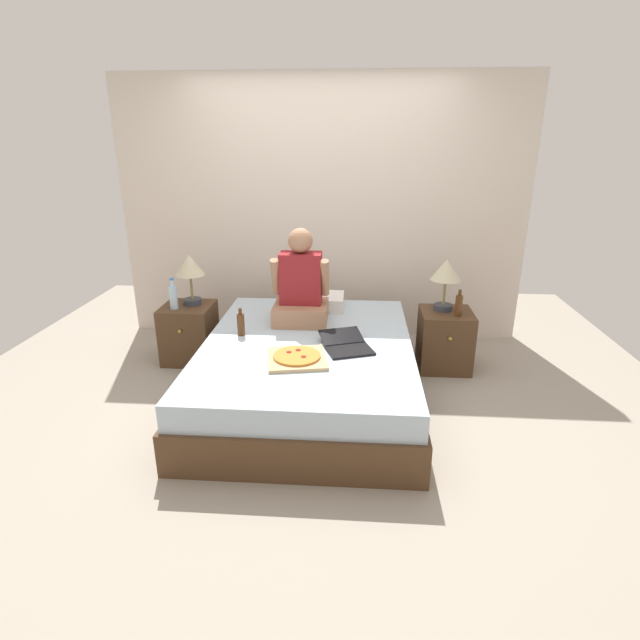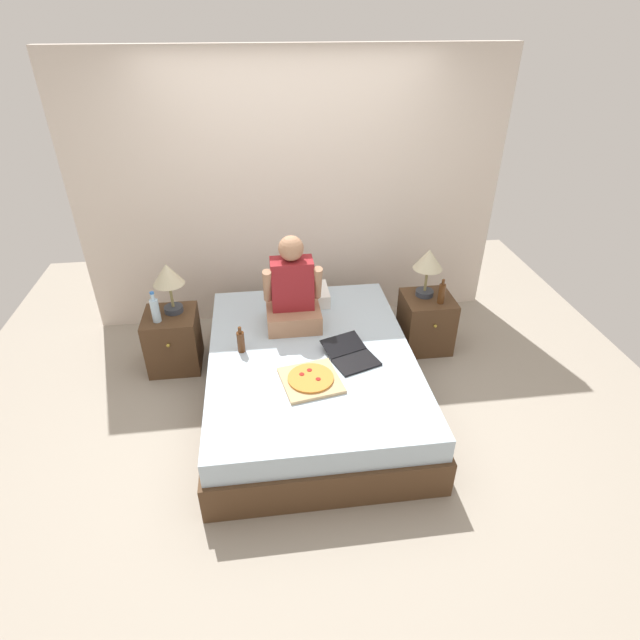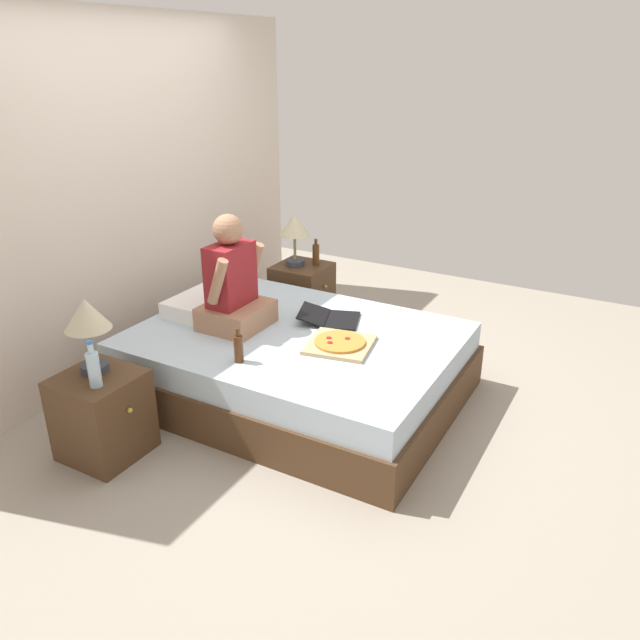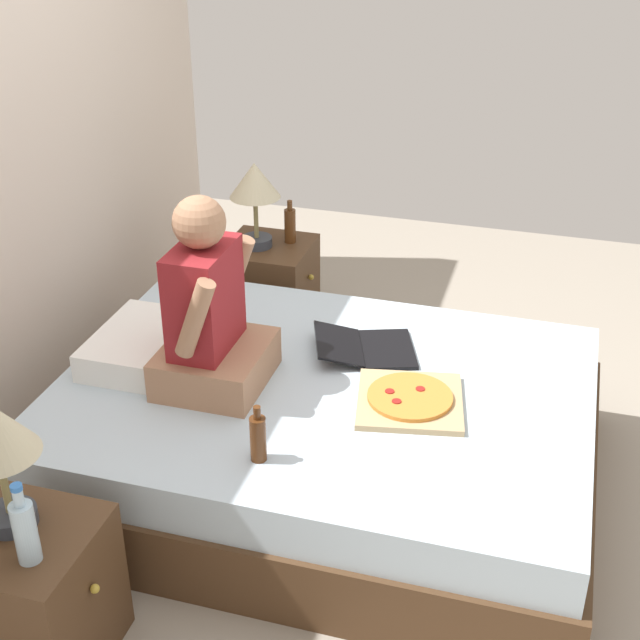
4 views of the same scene
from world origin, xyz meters
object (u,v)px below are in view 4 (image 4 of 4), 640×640
object	(u,v)px
lamp_on_right_nightstand	(255,186)
person_seated	(209,317)
nightstand_right	(269,289)
beer_bottle	(290,225)
laptop	(371,348)
pizza_box	(410,400)
water_bottle	(25,530)
bed	(324,434)
beer_bottle_on_bed	(258,438)
nightstand_left	(33,597)

from	to	relation	value
lamp_on_right_nightstand	person_seated	xyz separation A→B (m)	(-1.21, -0.25, -0.08)
nightstand_right	lamp_on_right_nightstand	world-z (taller)	lamp_on_right_nightstand
person_seated	beer_bottle	bearing A→B (deg)	4.45
laptop	lamp_on_right_nightstand	bearing A→B (deg)	44.68
pizza_box	water_bottle	bearing A→B (deg)	142.75
bed	pizza_box	bearing A→B (deg)	-96.67
beer_bottle	person_seated	xyz separation A→B (m)	(-1.31, -0.10, 0.15)
nightstand_right	water_bottle	bearing A→B (deg)	-177.83
beer_bottle	beer_bottle_on_bed	size ratio (longest dim) A/B	1.05
beer_bottle	person_seated	distance (m)	1.33
bed	nightstand_right	distance (m)	1.31
person_seated	pizza_box	world-z (taller)	person_seated
beer_bottle	laptop	xyz separation A→B (m)	(-0.92, -0.66, -0.12)
bed	laptop	size ratio (longest dim) A/B	4.33
beer_bottle_on_bed	pizza_box	bearing A→B (deg)	-41.94
beer_bottle	person_seated	world-z (taller)	person_seated
beer_bottle	person_seated	bearing A→B (deg)	-175.55
nightstand_right	person_seated	size ratio (longest dim) A/B	0.67
water_bottle	nightstand_right	world-z (taller)	water_bottle
water_bottle	lamp_on_right_nightstand	xyz separation A→B (m)	(2.34, 0.14, 0.22)
nightstand_left	lamp_on_right_nightstand	distance (m)	2.34
nightstand_right	beer_bottle	world-z (taller)	beer_bottle
laptop	pizza_box	distance (m)	0.41
water_bottle	nightstand_right	size ratio (longest dim) A/B	0.53
nightstand_left	laptop	xyz separation A→B (m)	(1.45, -0.76, 0.24)
bed	water_bottle	xyz separation A→B (m)	(-1.23, 0.55, 0.40)
water_bottle	beer_bottle_on_bed	world-z (taller)	water_bottle
nightstand_left	water_bottle	bearing A→B (deg)	-131.65
bed	beer_bottle_on_bed	distance (m)	0.63
nightstand_left	beer_bottle_on_bed	bearing A→B (deg)	-41.85
person_seated	beer_bottle_on_bed	world-z (taller)	person_seated
beer_bottle	laptop	distance (m)	1.13
bed	laptop	world-z (taller)	laptop
nightstand_right	pizza_box	bearing A→B (deg)	-140.16
lamp_on_right_nightstand	pizza_box	distance (m)	1.60
bed	nightstand_right	bearing A→B (deg)	29.07
nightstand_left	water_bottle	distance (m)	0.39
person_seated	water_bottle	bearing A→B (deg)	174.32
nightstand_right	pizza_box	size ratio (longest dim) A/B	1.11
laptop	beer_bottle_on_bed	xyz separation A→B (m)	(-0.83, 0.21, 0.07)
beer_bottle	pizza_box	world-z (taller)	beer_bottle
water_bottle	beer_bottle_on_bed	bearing A→B (deg)	-33.56
nightstand_left	beer_bottle_on_bed	xyz separation A→B (m)	(0.62, -0.55, 0.31)
nightstand_left	beer_bottle	size ratio (longest dim) A/B	2.26
pizza_box	person_seated	bearing A→B (deg)	94.05
beer_bottle	laptop	bearing A→B (deg)	-144.34
beer_bottle	water_bottle	bearing A→B (deg)	179.77
bed	beer_bottle_on_bed	xyz separation A→B (m)	(-0.53, 0.09, 0.33)
nightstand_left	lamp_on_right_nightstand	world-z (taller)	lamp_on_right_nightstand
nightstand_right	laptop	distance (m)	1.16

